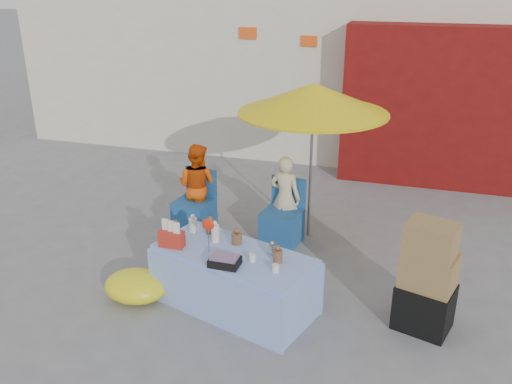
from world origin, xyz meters
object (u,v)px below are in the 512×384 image
(chair_left, at_px, (195,213))
(chair_right, at_px, (282,224))
(market_table, at_px, (233,279))
(umbrella, at_px, (313,99))
(vendor_orange, at_px, (197,186))
(box_stack, at_px, (427,281))
(vendor_beige, at_px, (285,198))

(chair_left, bearing_deg, chair_right, 8.73)
(market_table, xyz_separation_m, umbrella, (0.42, 1.90, 1.55))
(vendor_orange, bearing_deg, box_stack, 161.96)
(vendor_beige, bearing_deg, chair_left, 14.88)
(market_table, xyz_separation_m, box_stack, (1.95, 0.20, 0.20))
(market_table, distance_m, vendor_orange, 2.10)
(vendor_orange, relative_size, umbrella, 0.58)
(umbrella, height_order, box_stack, umbrella)
(umbrella, bearing_deg, box_stack, -48.13)
(vendor_orange, distance_m, box_stack, 3.44)
(vendor_beige, relative_size, box_stack, 0.99)
(chair_left, bearing_deg, umbrella, 19.14)
(market_table, bearing_deg, chair_right, 103.20)
(vendor_beige, bearing_deg, box_stack, 148.36)
(market_table, distance_m, chair_left, 1.97)
(chair_left, height_order, vendor_orange, vendor_orange)
(market_table, height_order, vendor_beige, vendor_beige)
(vendor_orange, bearing_deg, market_table, 131.48)
(market_table, height_order, box_stack, box_stack)
(market_table, bearing_deg, vendor_beige, 103.62)
(umbrella, xyz_separation_m, box_stack, (1.52, -1.70, -1.35))
(chair_left, distance_m, umbrella, 2.27)
(market_table, relative_size, chair_left, 2.21)
(vendor_beige, height_order, box_stack, box_stack)
(vendor_beige, xyz_separation_m, box_stack, (1.82, -1.55, -0.04))
(market_table, bearing_deg, chair_left, 142.50)
(market_table, xyz_separation_m, chair_left, (-1.12, 1.62, -0.08))
(chair_left, relative_size, box_stack, 0.73)
(chair_left, height_order, chair_right, same)
(chair_right, relative_size, umbrella, 0.41)
(vendor_orange, height_order, umbrella, umbrella)
(chair_right, height_order, umbrella, umbrella)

